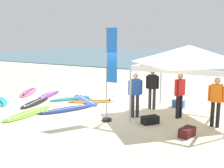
# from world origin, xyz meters

# --- Properties ---
(ground_plane) EXTENTS (80.00, 80.00, 0.00)m
(ground_plane) POSITION_xyz_m (0.00, 0.00, 0.00)
(ground_plane) COLOR beige
(sea) EXTENTS (80.00, 36.00, 0.10)m
(sea) POSITION_xyz_m (0.00, 31.51, 0.05)
(sea) COLOR teal
(sea) RESTS_ON ground
(canopy_tent) EXTENTS (3.32, 3.32, 2.75)m
(canopy_tent) POSITION_xyz_m (3.08, 1.05, 2.39)
(canopy_tent) COLOR #B7B7BC
(canopy_tent) RESTS_ON ground
(surfboard_black) EXTENTS (1.22, 2.38, 0.19)m
(surfboard_black) POSITION_xyz_m (-3.57, -0.22, 0.04)
(surfboard_black) COLOR black
(surfboard_black) RESTS_ON ground
(surfboard_purple) EXTENTS (1.14, 2.21, 0.19)m
(surfboard_purple) POSITION_xyz_m (-4.22, 1.42, 0.04)
(surfboard_purple) COLOR purple
(surfboard_purple) RESTS_ON ground
(surfboard_navy) EXTENTS (1.71, 2.55, 0.19)m
(surfboard_navy) POSITION_xyz_m (-1.54, -0.43, 0.04)
(surfboard_navy) COLOR navy
(surfboard_navy) RESTS_ON ground
(surfboard_teal) EXTENTS (1.53, 2.07, 0.19)m
(surfboard_teal) POSITION_xyz_m (-2.67, 1.26, 0.04)
(surfboard_teal) COLOR #19847F
(surfboard_teal) RESTS_ON ground
(surfboard_blue) EXTENTS (2.52, 2.00, 0.19)m
(surfboard_blue) POSITION_xyz_m (-1.86, 1.37, 0.04)
(surfboard_blue) COLOR blue
(surfboard_blue) RESTS_ON ground
(surfboard_orange) EXTENTS (2.12, 1.67, 0.19)m
(surfboard_orange) POSITION_xyz_m (-1.45, 1.27, 0.04)
(surfboard_orange) COLOR orange
(surfboard_orange) RESTS_ON ground
(surfboard_pink) EXTENTS (1.94, 2.53, 0.19)m
(surfboard_pink) POSITION_xyz_m (-5.65, 1.36, 0.04)
(surfboard_pink) COLOR pink
(surfboard_pink) RESTS_ON ground
(surfboard_lime) EXTENTS (0.84, 2.58, 0.19)m
(surfboard_lime) POSITION_xyz_m (-2.48, -1.68, 0.04)
(surfboard_lime) COLOR #7AD12D
(surfboard_lime) RESTS_ON ground
(person_orange) EXTENTS (0.55, 0.23, 1.71)m
(person_orange) POSITION_xyz_m (4.23, 0.39, 0.99)
(person_orange) COLOR black
(person_orange) RESTS_ON ground
(person_red) EXTENTS (0.34, 0.51, 1.71)m
(person_red) POSITION_xyz_m (2.87, 0.81, 0.99)
(person_red) COLOR black
(person_red) RESTS_ON ground
(person_black) EXTENTS (0.53, 0.31, 1.71)m
(person_black) POSITION_xyz_m (1.50, 1.52, 0.99)
(person_black) COLOR #383842
(person_black) RESTS_ON ground
(person_blue) EXTENTS (0.45, 0.39, 1.71)m
(person_blue) POSITION_xyz_m (1.38, 0.07, 0.99)
(person_blue) COLOR #2D2D33
(person_blue) RESTS_ON ground
(banner_flag) EXTENTS (0.60, 0.36, 3.40)m
(banner_flag) POSITION_xyz_m (0.79, -0.86, 1.57)
(banner_flag) COLOR #99999E
(banner_flag) RESTS_ON ground
(gear_bag_near_tent) EXTENTS (0.62, 0.67, 0.28)m
(gear_bag_near_tent) POSITION_xyz_m (2.19, -0.39, 0.14)
(gear_bag_near_tent) COLOR black
(gear_bag_near_tent) RESTS_ON ground
(gear_bag_by_pole) EXTENTS (0.43, 0.65, 0.28)m
(gear_bag_by_pole) POSITION_xyz_m (3.65, -0.99, 0.14)
(gear_bag_by_pole) COLOR #4C1919
(gear_bag_by_pole) RESTS_ON ground
(cooler_box) EXTENTS (0.50, 0.36, 0.39)m
(cooler_box) POSITION_xyz_m (2.42, 2.32, 0.20)
(cooler_box) COLOR #2D60B7
(cooler_box) RESTS_ON ground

